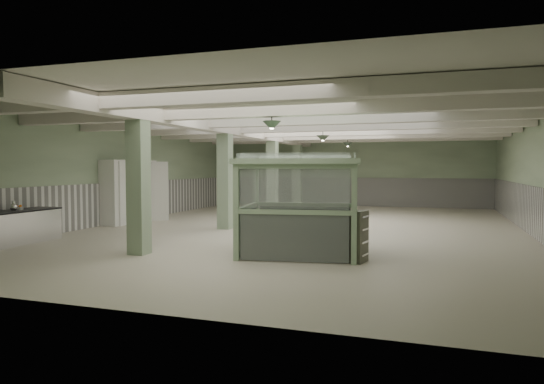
% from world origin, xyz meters
% --- Properties ---
extents(floor, '(20.00, 20.00, 0.00)m').
position_xyz_m(floor, '(0.00, 0.00, 0.00)').
color(floor, beige).
rests_on(floor, ground).
extents(ceiling, '(14.00, 20.00, 0.02)m').
position_xyz_m(ceiling, '(0.00, 0.00, 3.60)').
color(ceiling, white).
rests_on(ceiling, wall_back).
extents(wall_back, '(14.00, 0.02, 3.60)m').
position_xyz_m(wall_back, '(0.00, 10.00, 1.80)').
color(wall_back, '#ABC39C').
rests_on(wall_back, floor).
extents(wall_front, '(14.00, 0.02, 3.60)m').
position_xyz_m(wall_front, '(0.00, -10.00, 1.80)').
color(wall_front, '#ABC39C').
rests_on(wall_front, floor).
extents(wall_left, '(0.02, 20.00, 3.60)m').
position_xyz_m(wall_left, '(-7.00, 0.00, 1.80)').
color(wall_left, '#ABC39C').
rests_on(wall_left, floor).
extents(wall_right, '(0.02, 20.00, 3.60)m').
position_xyz_m(wall_right, '(7.00, 0.00, 1.80)').
color(wall_right, '#ABC39C').
rests_on(wall_right, floor).
extents(wainscot_left, '(0.05, 19.90, 1.50)m').
position_xyz_m(wainscot_left, '(-6.97, 0.00, 0.75)').
color(wainscot_left, white).
rests_on(wainscot_left, floor).
extents(wainscot_right, '(0.05, 19.90, 1.50)m').
position_xyz_m(wainscot_right, '(6.97, 0.00, 0.75)').
color(wainscot_right, white).
rests_on(wainscot_right, floor).
extents(wainscot_back, '(13.90, 0.05, 1.50)m').
position_xyz_m(wainscot_back, '(0.00, 9.97, 0.75)').
color(wainscot_back, white).
rests_on(wainscot_back, floor).
extents(girder, '(0.45, 19.90, 0.40)m').
position_xyz_m(girder, '(-2.50, 0.00, 3.38)').
color(girder, silver).
rests_on(girder, ceiling).
extents(beam_a, '(13.90, 0.35, 0.32)m').
position_xyz_m(beam_a, '(0.00, -7.50, 3.42)').
color(beam_a, silver).
rests_on(beam_a, ceiling).
extents(beam_b, '(13.90, 0.35, 0.32)m').
position_xyz_m(beam_b, '(0.00, -5.00, 3.42)').
color(beam_b, silver).
rests_on(beam_b, ceiling).
extents(beam_c, '(13.90, 0.35, 0.32)m').
position_xyz_m(beam_c, '(0.00, -2.50, 3.42)').
color(beam_c, silver).
rests_on(beam_c, ceiling).
extents(beam_d, '(13.90, 0.35, 0.32)m').
position_xyz_m(beam_d, '(0.00, 0.00, 3.42)').
color(beam_d, silver).
rests_on(beam_d, ceiling).
extents(beam_e, '(13.90, 0.35, 0.32)m').
position_xyz_m(beam_e, '(0.00, 2.50, 3.42)').
color(beam_e, silver).
rests_on(beam_e, ceiling).
extents(beam_f, '(13.90, 0.35, 0.32)m').
position_xyz_m(beam_f, '(0.00, 5.00, 3.42)').
color(beam_f, silver).
rests_on(beam_f, ceiling).
extents(beam_g, '(13.90, 0.35, 0.32)m').
position_xyz_m(beam_g, '(0.00, 7.50, 3.42)').
color(beam_g, silver).
rests_on(beam_g, ceiling).
extents(column_a, '(0.42, 0.42, 3.60)m').
position_xyz_m(column_a, '(-2.50, -6.00, 1.80)').
color(column_a, '#8CA484').
rests_on(column_a, floor).
extents(column_b, '(0.42, 0.42, 3.60)m').
position_xyz_m(column_b, '(-2.50, -1.00, 1.80)').
color(column_b, '#8CA484').
rests_on(column_b, floor).
extents(column_c, '(0.42, 0.42, 3.60)m').
position_xyz_m(column_c, '(-2.50, 4.00, 1.80)').
color(column_c, '#8CA484').
rests_on(column_c, floor).
extents(column_d, '(0.42, 0.42, 3.60)m').
position_xyz_m(column_d, '(-2.50, 8.00, 1.80)').
color(column_d, '#8CA484').
rests_on(column_d, floor).
extents(pendant_front, '(0.44, 0.44, 0.22)m').
position_xyz_m(pendant_front, '(0.50, -5.00, 3.05)').
color(pendant_front, '#324130').
rests_on(pendant_front, ceiling).
extents(pendant_mid, '(0.44, 0.44, 0.22)m').
position_xyz_m(pendant_mid, '(0.50, 0.50, 3.05)').
color(pendant_mid, '#324130').
rests_on(pendant_mid, ceiling).
extents(pendant_back, '(0.44, 0.44, 0.22)m').
position_xyz_m(pendant_back, '(0.50, 5.50, 3.05)').
color(pendant_back, '#324130').
rests_on(pendant_back, ceiling).
extents(pitcher_near, '(0.26, 0.28, 0.28)m').
position_xyz_m(pitcher_near, '(-6.43, -5.91, 1.04)').
color(pitcher_near, silver).
rests_on(pitcher_near, prep_counter).
extents(orange_bowl, '(0.25, 0.25, 0.08)m').
position_xyz_m(orange_bowl, '(-6.61, -5.56, 0.94)').
color(orange_bowl, '#B2B2B7').
rests_on(orange_bowl, prep_counter).
extents(walkin_cooler, '(1.27, 2.68, 2.46)m').
position_xyz_m(walkin_cooler, '(-6.62, -0.43, 1.23)').
color(walkin_cooler, white).
rests_on(walkin_cooler, floor).
extents(guard_booth, '(3.16, 2.80, 2.39)m').
position_xyz_m(guard_booth, '(1.12, -4.75, 1.59)').
color(guard_booth, '#A1C09A').
rests_on(guard_booth, floor).
extents(filing_cabinet, '(0.47, 0.59, 1.13)m').
position_xyz_m(filing_cabinet, '(2.56, -5.31, 0.56)').
color(filing_cabinet, '#616151').
rests_on(filing_cabinet, floor).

